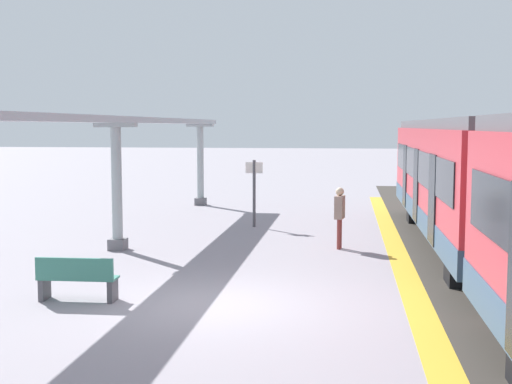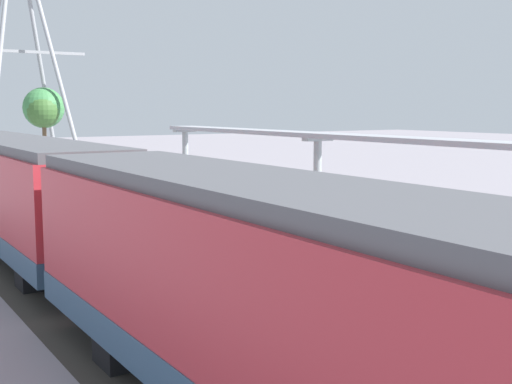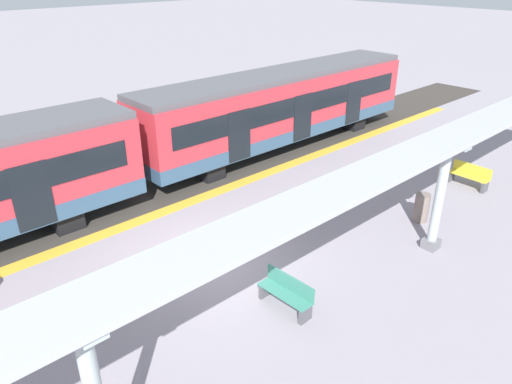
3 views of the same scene
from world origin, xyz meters
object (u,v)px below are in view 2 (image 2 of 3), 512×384
Objects in this scene: train_near_carriage at (325,329)px; bench_mid_platform at (213,207)px; passenger_waiting_near_edge at (464,325)px; canopy_pillar_third at (317,186)px; train_far_carriage at (17,192)px; trash_bin at (270,219)px; canopy_pillar_fourth at (186,165)px; bench_near_end at (402,254)px.

train_near_carriage reaches higher than bench_mid_platform.
passenger_waiting_near_edge reaches higher than bench_mid_platform.
canopy_pillar_third is 12.84m from passenger_waiting_near_edge.
train_far_carriage reaches higher than trash_bin.
train_far_carriage reaches higher than canopy_pillar_fourth.
passenger_waiting_near_edge is (3.38, -14.34, -0.79)m from train_far_carriage.
canopy_pillar_third is 2.25× the size of bench_mid_platform.
train_near_carriage is 3.57m from passenger_waiting_near_edge.
train_near_carriage and train_far_carriage have the same top height.
train_far_carriage is 11.72m from canopy_pillar_fourth.
canopy_pillar_fourth reaches higher than trash_bin.
train_near_carriage is at bearing -127.26° from canopy_pillar_third.
train_far_carriage is 4.29× the size of canopy_pillar_third.
train_far_carriage is at bearing 135.49° from bench_near_end.
train_far_carriage is (0.00, 15.15, 0.00)m from train_near_carriage.
bench_near_end is 7.93m from passenger_waiting_near_edge.
train_near_carriage reaches higher than canopy_pillar_fourth.
canopy_pillar_fourth is 2.25× the size of bench_near_end.
trash_bin is at bearing -97.15° from canopy_pillar_fourth.
bench_mid_platform is at bearing 65.25° from train_near_carriage.
train_near_carriage is at bearing -139.49° from bench_near_end.
passenger_waiting_near_edge is (-4.60, -16.51, 0.60)m from bench_mid_platform.
train_near_carriage is at bearing -114.75° from bench_mid_platform.
canopy_pillar_third reaches higher than passenger_waiting_near_edge.
canopy_pillar_fourth is 22.30m from passenger_waiting_near_edge.
trash_bin is (8.17, -1.66, -1.35)m from train_far_carriage.
train_far_carriage is 9.73m from canopy_pillar_third.
bench_mid_platform is at bearing 15.25° from train_far_carriage.
train_near_carriage is 1.00× the size of train_far_carriage.
canopy_pillar_third is at bearing -49.39° from trash_bin.
passenger_waiting_near_edge is (-5.89, -21.50, -0.68)m from canopy_pillar_fourth.
trash_bin is (8.17, 13.49, -1.35)m from train_near_carriage.
train_far_carriage is at bearing 90.00° from train_near_carriage.
bench_near_end is 1.55× the size of trash_bin.
train_near_carriage is 15.32m from canopy_pillar_third.
bench_near_end is 1.00× the size of bench_mid_platform.
train_near_carriage is 10.93m from bench_near_end.
train_far_carriage is at bearing -164.75° from bench_mid_platform.
bench_mid_platform is (7.98, 2.18, -1.39)m from train_far_carriage.
canopy_pillar_fourth is 2.04× the size of passenger_waiting_near_edge.
bench_near_end is at bearing -44.51° from train_far_carriage.
bench_mid_platform is at bearing 74.43° from passenger_waiting_near_edge.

